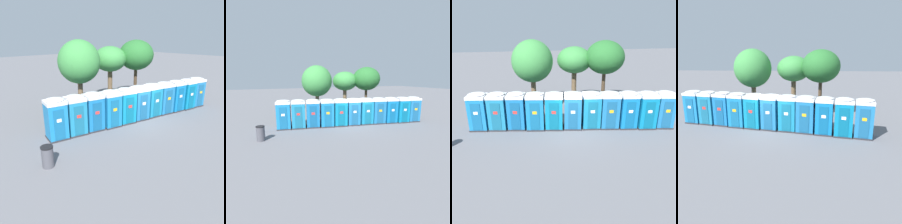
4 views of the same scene
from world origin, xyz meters
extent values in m
plane|color=slate|center=(0.00, 0.00, 0.00)|extent=(120.00, 120.00, 0.00)
cube|color=#2D2D33|center=(-6.14, 1.54, 0.05)|extent=(1.41, 1.41, 0.10)
cube|color=#1A79BB|center=(-6.14, 1.54, 1.15)|extent=(1.34, 1.34, 2.10)
cube|color=#145E92|center=(-6.25, 0.96, 1.07)|extent=(0.62, 0.15, 1.85)
cube|color=white|center=(-6.25, 0.94, 1.35)|extent=(0.28, 0.06, 0.20)
cube|color=black|center=(-5.56, 1.42, 1.89)|extent=(0.09, 0.36, 0.20)
cube|color=white|center=(-6.14, 1.54, 2.30)|extent=(1.38, 1.38, 0.20)
ellipsoid|color=white|center=(-6.14, 1.54, 2.45)|extent=(1.31, 1.31, 0.18)
cube|color=#2D2D33|center=(-4.89, 1.32, 0.05)|extent=(1.41, 1.42, 0.10)
cube|color=teal|center=(-4.89, 1.32, 1.15)|extent=(1.34, 1.35, 2.10)
cube|color=#166184|center=(-5.01, 0.75, 1.07)|extent=(0.61, 0.16, 1.85)
cube|color=red|center=(-5.02, 0.73, 1.35)|extent=(0.28, 0.07, 0.20)
cube|color=black|center=(-4.33, 1.20, 1.89)|extent=(0.10, 0.36, 0.20)
cube|color=white|center=(-4.89, 1.32, 2.30)|extent=(1.38, 1.39, 0.20)
ellipsoid|color=white|center=(-4.89, 1.32, 2.45)|extent=(1.31, 1.32, 0.18)
cube|color=#2D2D33|center=(-3.65, 1.09, 0.05)|extent=(1.41, 1.42, 0.10)
cube|color=#176CAD|center=(-3.65, 1.09, 1.15)|extent=(1.34, 1.36, 2.10)
cube|color=#125487|center=(-3.77, 0.52, 1.07)|extent=(0.61, 0.16, 1.85)
cube|color=red|center=(-3.78, 0.50, 1.35)|extent=(0.28, 0.07, 0.20)
cube|color=black|center=(-3.09, 0.97, 1.89)|extent=(0.10, 0.36, 0.20)
cube|color=white|center=(-3.65, 1.09, 2.30)|extent=(1.38, 1.40, 0.20)
ellipsoid|color=white|center=(-3.65, 1.09, 2.45)|extent=(1.31, 1.33, 0.18)
cube|color=#2D2D33|center=(-2.42, 0.76, 0.05)|extent=(1.40, 1.40, 0.10)
cube|color=#1778B5|center=(-2.42, 0.76, 1.15)|extent=(1.34, 1.34, 2.10)
cube|color=#125D8D|center=(-2.53, 0.19, 1.07)|extent=(0.62, 0.15, 1.85)
cube|color=yellow|center=(-2.54, 0.17, 1.35)|extent=(0.28, 0.06, 0.20)
cube|color=black|center=(-1.85, 0.65, 1.89)|extent=(0.09, 0.36, 0.20)
cube|color=white|center=(-2.42, 0.76, 2.30)|extent=(1.38, 1.38, 0.20)
ellipsoid|color=white|center=(-2.42, 0.76, 2.45)|extent=(1.31, 1.31, 0.18)
cube|color=#2D2D33|center=(-1.18, 0.54, 0.05)|extent=(1.42, 1.43, 0.10)
cube|color=#0E7EAA|center=(-1.18, 0.54, 1.15)|extent=(1.35, 1.36, 2.10)
cube|color=#0B6284|center=(-1.31, -0.03, 1.07)|extent=(0.61, 0.17, 1.85)
cube|color=red|center=(-1.31, -0.05, 1.35)|extent=(0.27, 0.07, 0.20)
cube|color=black|center=(-0.62, 0.41, 1.89)|extent=(0.10, 0.36, 0.20)
cube|color=white|center=(-1.18, 0.54, 2.30)|extent=(1.39, 1.40, 0.20)
ellipsoid|color=white|center=(-1.18, 0.54, 2.45)|extent=(1.33, 1.33, 0.18)
cube|color=#2D2D33|center=(0.07, 0.33, 0.05)|extent=(1.41, 1.43, 0.10)
cube|color=#1E6FAA|center=(0.07, 0.33, 1.15)|extent=(1.35, 1.37, 2.10)
cube|color=#175785|center=(-0.07, -0.24, 1.07)|extent=(0.60, 0.17, 1.85)
cube|color=white|center=(-0.07, -0.26, 1.35)|extent=(0.27, 0.07, 0.20)
cube|color=black|center=(0.62, 0.20, 1.89)|extent=(0.11, 0.36, 0.20)
cube|color=white|center=(0.07, 0.33, 2.30)|extent=(1.39, 1.41, 0.20)
ellipsoid|color=white|center=(0.07, 0.33, 2.45)|extent=(1.32, 1.34, 0.18)
cube|color=#2D2D33|center=(1.31, 0.13, 0.05)|extent=(1.39, 1.37, 0.10)
cube|color=#167DA9|center=(1.31, 0.13, 1.15)|extent=(1.33, 1.31, 2.10)
cube|color=#116184|center=(1.22, -0.45, 1.07)|extent=(0.64, 0.13, 1.85)
cube|color=white|center=(1.22, -0.47, 1.35)|extent=(0.28, 0.05, 0.20)
cube|color=black|center=(1.90, 0.03, 1.89)|extent=(0.08, 0.36, 0.20)
cube|color=white|center=(1.31, 0.13, 2.30)|extent=(1.37, 1.35, 0.20)
ellipsoid|color=white|center=(1.31, 0.13, 2.45)|extent=(1.30, 1.28, 0.18)
cube|color=#2D2D33|center=(2.55, -0.13, 0.05)|extent=(1.45, 1.42, 0.10)
cube|color=#1C6EA9|center=(2.55, -0.13, 1.15)|extent=(1.38, 1.35, 2.10)
cube|color=#165684|center=(2.43, -0.71, 1.07)|extent=(0.64, 0.16, 1.85)
cube|color=yellow|center=(2.43, -0.72, 1.35)|extent=(0.28, 0.06, 0.20)
cube|color=black|center=(3.14, -0.25, 1.89)|extent=(0.10, 0.36, 0.20)
cube|color=white|center=(2.55, -0.13, 2.30)|extent=(1.42, 1.39, 0.20)
ellipsoid|color=white|center=(2.55, -0.13, 2.45)|extent=(1.36, 1.33, 0.18)
cube|color=#2D2D33|center=(3.78, -0.41, 0.05)|extent=(1.35, 1.38, 0.10)
cube|color=#1072B5|center=(3.78, -0.41, 1.15)|extent=(1.28, 1.31, 2.10)
cube|color=#0C598D|center=(3.68, -0.98, 1.07)|extent=(0.60, 0.13, 1.85)
cube|color=white|center=(3.68, -1.00, 1.35)|extent=(0.28, 0.06, 0.20)
cube|color=black|center=(4.34, -0.50, 1.89)|extent=(0.09, 0.36, 0.20)
cube|color=white|center=(3.78, -0.41, 2.30)|extent=(1.32, 1.35, 0.20)
ellipsoid|color=white|center=(3.78, -0.41, 2.45)|extent=(1.26, 1.29, 0.18)
cube|color=#2D2D33|center=(5.01, -0.71, 0.05)|extent=(1.38, 1.38, 0.10)
cube|color=#0C79AB|center=(5.01, -0.71, 1.15)|extent=(1.31, 1.32, 2.10)
cube|color=#095F85|center=(4.91, -1.28, 1.07)|extent=(0.62, 0.14, 1.85)
cube|color=white|center=(4.91, -1.30, 1.35)|extent=(0.28, 0.06, 0.20)
cube|color=black|center=(5.58, -0.81, 1.89)|extent=(0.09, 0.36, 0.20)
cube|color=white|center=(5.01, -0.71, 2.30)|extent=(1.35, 1.36, 0.20)
ellipsoid|color=white|center=(5.01, -0.71, 2.45)|extent=(1.29, 1.29, 0.18)
cube|color=#2D2D33|center=(6.26, -0.89, 0.05)|extent=(1.41, 1.43, 0.10)
cube|color=#1E6FAC|center=(6.26, -0.89, 1.15)|extent=(1.34, 1.36, 2.10)
cube|color=#175786|center=(6.13, -1.46, 1.07)|extent=(0.60, 0.17, 1.85)
cube|color=yellow|center=(6.13, -1.48, 1.35)|extent=(0.27, 0.07, 0.20)
cube|color=black|center=(6.82, -1.02, 1.89)|extent=(0.11, 0.36, 0.20)
cube|color=white|center=(6.26, -0.89, 2.30)|extent=(1.38, 1.40, 0.20)
ellipsoid|color=white|center=(6.26, -0.89, 2.45)|extent=(1.32, 1.34, 0.18)
cylinder|color=#4C3826|center=(3.74, 3.97, 1.77)|extent=(0.30, 0.30, 3.53)
ellipsoid|color=#286B2D|center=(3.74, 3.97, 4.28)|extent=(3.18, 3.18, 2.71)
cylinder|color=brown|center=(1.43, 5.02, 1.70)|extent=(0.42, 0.42, 3.40)
ellipsoid|color=#3D8C42|center=(1.43, 5.02, 4.01)|extent=(2.92, 2.92, 2.21)
cylinder|color=brown|center=(-2.14, 4.65, 1.56)|extent=(0.40, 0.40, 3.13)
ellipsoid|color=#3D8C42|center=(-2.14, 4.65, 4.05)|extent=(3.27, 3.27, 3.34)
camera|label=1|loc=(-11.96, -9.63, 5.95)|focal=35.00mm
camera|label=2|loc=(-7.73, -13.92, 4.42)|focal=28.00mm
camera|label=3|loc=(-3.62, -13.10, 6.38)|focal=35.00mm
camera|label=4|loc=(2.47, -14.53, 5.16)|focal=35.00mm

